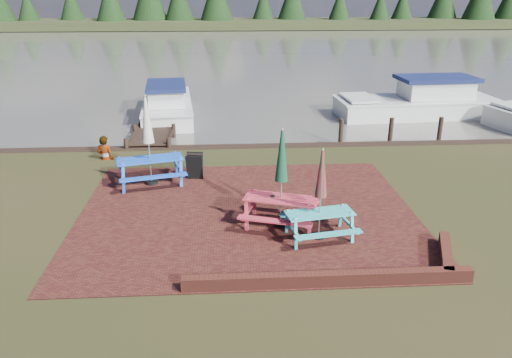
{
  "coord_description": "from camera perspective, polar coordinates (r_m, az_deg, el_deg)",
  "views": [
    {
      "loc": [
        -0.53,
        -11.25,
        5.75
      ],
      "look_at": [
        0.23,
        0.96,
        1.0
      ],
      "focal_mm": 35.0,
      "sensor_mm": 36.0,
      "label": 1
    }
  ],
  "objects": [
    {
      "name": "picnic_table_red",
      "position": [
        12.5,
        2.88,
        -1.68
      ],
      "size": [
        2.26,
        2.13,
        2.55
      ],
      "rotation": [
        0.0,
        0.0,
        -0.32
      ],
      "color": "#B62E3E",
      "rests_on": "ground"
    },
    {
      "name": "boat_jetty",
      "position": [
        24.55,
        -10.09,
        8.25
      ],
      "size": [
        2.88,
        6.76,
        1.91
      ],
      "rotation": [
        0.0,
        0.0,
        0.1
      ],
      "color": "beige",
      "rests_on": "ground"
    },
    {
      "name": "brick_wall",
      "position": [
        10.79,
        11.52,
        -10.52
      ],
      "size": [
        6.21,
        1.79,
        0.3
      ],
      "color": "#4C1E16",
      "rests_on": "ground"
    },
    {
      "name": "picnic_table_teal",
      "position": [
        12.01,
        7.32,
        -3.34
      ],
      "size": [
        1.86,
        1.71,
        2.26
      ],
      "rotation": [
        0.0,
        0.0,
        0.17
      ],
      "color": "teal",
      "rests_on": "ground"
    },
    {
      "name": "picnic_table_blue",
      "position": [
        15.51,
        -12.07,
        2.76
      ],
      "size": [
        2.35,
        2.19,
        2.75
      ],
      "rotation": [
        0.0,
        0.0,
        0.25
      ],
      "color": "#1848B8",
      "rests_on": "ground"
    },
    {
      "name": "far_treeline",
      "position": [
        77.29,
        -3.37,
        19.36
      ],
      "size": [
        120.0,
        10.0,
        8.1
      ],
      "color": "black",
      "rests_on": "ground"
    },
    {
      "name": "water",
      "position": [
        48.59,
        -3.02,
        14.4
      ],
      "size": [
        120.0,
        60.0,
        0.02
      ],
      "primitive_type": "cube",
      "color": "#45433B",
      "rests_on": "ground"
    },
    {
      "name": "paving",
      "position": [
        13.53,
        -1.0,
        -3.88
      ],
      "size": [
        9.0,
        7.5,
        0.02
      ],
      "primitive_type": "cube",
      "color": "#391312",
      "rests_on": "ground"
    },
    {
      "name": "chalkboard",
      "position": [
        15.87,
        -7.03,
        1.48
      ],
      "size": [
        0.54,
        0.55,
        0.83
      ],
      "rotation": [
        0.0,
        0.0,
        -0.13
      ],
      "color": "black",
      "rests_on": "ground"
    },
    {
      "name": "person",
      "position": [
        18.26,
        -17.08,
        4.7
      ],
      "size": [
        0.7,
        0.56,
        1.7
      ],
      "primitive_type": "imported",
      "rotation": [
        0.0,
        0.0,
        2.87
      ],
      "color": "gray",
      "rests_on": "ground"
    },
    {
      "name": "jetty",
      "position": [
        23.41,
        -10.83,
        6.91
      ],
      "size": [
        1.76,
        9.08,
        1.0
      ],
      "color": "black",
      "rests_on": "ground"
    },
    {
      "name": "ground",
      "position": [
        12.64,
        -0.79,
        -5.84
      ],
      "size": [
        120.0,
        120.0,
        0.0
      ],
      "primitive_type": "plane",
      "color": "black",
      "rests_on": "ground"
    },
    {
      "name": "boat_near",
      "position": [
        25.68,
        18.16,
        8.2
      ],
      "size": [
        7.84,
        3.11,
        2.08
      ],
      "rotation": [
        0.0,
        0.0,
        1.63
      ],
      "color": "beige",
      "rests_on": "ground"
    }
  ]
}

